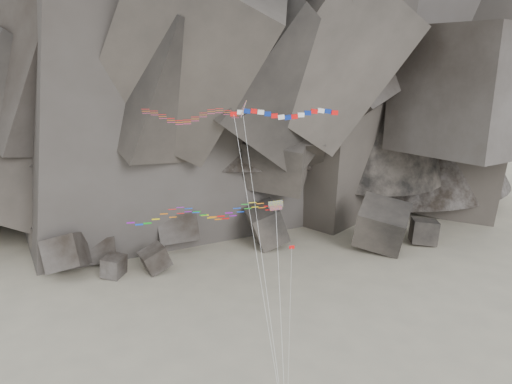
{
  "coord_description": "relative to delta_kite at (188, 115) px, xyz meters",
  "views": [
    {
      "loc": [
        -7.08,
        -44.26,
        34.0
      ],
      "look_at": [
        -1.23,
        6.0,
        19.65
      ],
      "focal_mm": 35.0,
      "sensor_mm": 36.0,
      "label": 1
    }
  ],
  "objects": [
    {
      "name": "delta_kite",
      "position": [
        0.0,
        0.0,
        0.0
      ],
      "size": [
        12.63,
        15.51,
        28.05
      ],
      "rotation": [
        0.0,
        0.0,
        -0.02
      ],
      "color": "red",
      "rests_on": "ground"
    },
    {
      "name": "banner_kite",
      "position": [
        9.39,
        -1.05,
        -0.09
      ],
      "size": [
        10.61,
        14.41,
        27.12
      ],
      "rotation": [
        0.0,
        0.0,
        -0.1
      ],
      "color": "red",
      "rests_on": "ground"
    },
    {
      "name": "boulder_field",
      "position": [
        7.16,
        30.23,
        -25.17
      ],
      "size": [
        72.51,
        16.46,
        10.35
      ],
      "color": "#47423F",
      "rests_on": "ground"
    },
    {
      "name": "parafoil_kite",
      "position": [
        0.78,
        -6.87,
        -7.94
      ],
      "size": [
        14.43,
        8.31,
        19.36
      ],
      "rotation": [
        0.0,
        0.0,
        0.0
      ],
      "color": "yellow",
      "rests_on": "ground"
    },
    {
      "name": "headland",
      "position": [
        8.04,
        64.61,
        14.03
      ],
      "size": [
        110.0,
        70.0,
        84.0
      ],
      "primitive_type": null,
      "color": "#4C443E",
      "rests_on": "ground"
    },
    {
      "name": "pennant_kite",
      "position": [
        9.19,
        -7.28,
        -15.21
      ],
      "size": [
        2.16,
        9.13,
        14.42
      ],
      "rotation": [
        0.0,
        0.0,
        -0.04
      ],
      "color": "red",
      "rests_on": "ground"
    }
  ]
}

